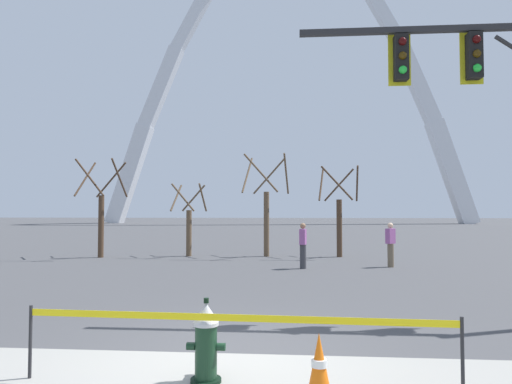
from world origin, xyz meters
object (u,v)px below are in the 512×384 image
Objects in this scene: pedestrian_walking_left at (303,245)px; pedestrian_standing_center at (391,244)px; traffic_cone_by_hydrant at (319,368)px; fire_hydrant at (206,342)px; monument_arch at (286,89)px.

pedestrian_standing_center is at bearing 12.32° from pedestrian_walking_left.
pedestrian_walking_left and pedestrian_standing_center have the same top height.
traffic_cone_by_hydrant is at bearing -105.51° from pedestrian_standing_center.
fire_hydrant is 0.02× the size of monument_arch.
pedestrian_walking_left reaches higher than fire_hydrant.
monument_arch reaches higher than fire_hydrant.
fire_hydrant is 10.69m from pedestrian_walking_left.
traffic_cone_by_hydrant is at bearing -89.02° from monument_arch.
fire_hydrant is at bearing -90.13° from monument_arch.
traffic_cone_by_hydrant is 12.19m from pedestrian_standing_center.
pedestrian_standing_center is at bearing 74.49° from traffic_cone_by_hydrant.
monument_arch is at bearing 89.87° from fire_hydrant.
traffic_cone_by_hydrant is 0.46× the size of pedestrian_walking_left.
traffic_cone_by_hydrant is at bearing -90.55° from pedestrian_walking_left.
monument_arch is (0.15, 66.67, 21.11)m from fire_hydrant.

